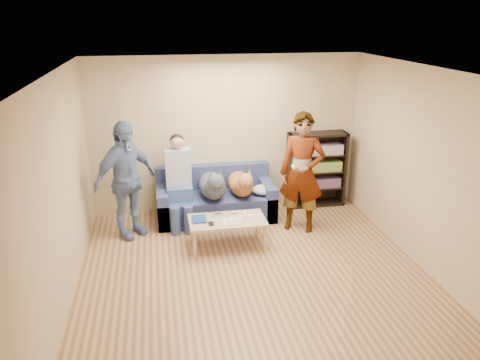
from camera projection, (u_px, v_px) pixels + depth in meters
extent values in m
plane|color=brown|center=(257.00, 282.00, 5.92)|extent=(5.00, 5.00, 0.00)
plane|color=white|center=(260.00, 73.00, 5.04)|extent=(5.00, 5.00, 0.00)
plane|color=tan|center=(226.00, 134.00, 7.80)|extent=(4.50, 0.00, 4.50)
plane|color=tan|center=(338.00, 312.00, 3.17)|extent=(4.50, 0.00, 4.50)
plane|color=tan|center=(57.00, 199.00, 5.10)|extent=(0.00, 5.00, 5.00)
plane|color=tan|center=(433.00, 175.00, 5.86)|extent=(0.00, 5.00, 5.00)
ellipsoid|color=#B6B6BB|center=(264.00, 190.00, 7.61)|extent=(0.41, 0.35, 0.14)
imported|color=gray|center=(302.00, 173.00, 7.08)|extent=(0.80, 0.70, 1.85)
imported|color=#6C7FAE|center=(125.00, 180.00, 6.88)|extent=(1.08, 0.99, 1.78)
cube|color=silver|center=(293.00, 167.00, 6.80)|extent=(0.06, 0.13, 0.03)
cube|color=navy|center=(199.00, 219.00, 6.68)|extent=(0.20, 0.26, 0.03)
cube|color=white|center=(232.00, 221.00, 6.62)|extent=(0.26, 0.20, 0.02)
cube|color=beige|center=(234.00, 220.00, 6.64)|extent=(0.22, 0.17, 0.01)
cube|color=silver|center=(218.00, 215.00, 6.79)|extent=(0.11, 0.06, 0.05)
cube|color=white|center=(245.00, 214.00, 6.84)|extent=(0.04, 0.13, 0.03)
cube|color=white|center=(251.00, 216.00, 6.78)|extent=(0.09, 0.06, 0.03)
cylinder|color=white|center=(241.00, 218.00, 6.72)|extent=(0.07, 0.07, 0.02)
cylinder|color=white|center=(240.00, 216.00, 6.79)|extent=(0.07, 0.07, 0.02)
cylinder|color=#D55A1E|center=(228.00, 224.00, 6.55)|extent=(0.13, 0.06, 0.01)
cylinder|color=black|center=(233.00, 213.00, 6.89)|extent=(0.13, 0.08, 0.01)
cube|color=black|center=(211.00, 224.00, 6.55)|extent=(0.07, 0.12, 0.02)
cube|color=#515B93|center=(216.00, 206.00, 7.71)|extent=(1.90, 0.85, 0.42)
cube|color=#515B93|center=(213.00, 176.00, 7.88)|extent=(1.90, 0.18, 0.40)
cube|color=#515B93|center=(163.00, 205.00, 7.53)|extent=(0.18, 0.85, 0.58)
cube|color=#515B93|center=(267.00, 198.00, 7.82)|extent=(0.18, 0.85, 0.58)
cube|color=#446297|center=(180.00, 192.00, 7.42)|extent=(0.40, 0.38, 0.22)
cylinder|color=#3E5889|center=(176.00, 222.00, 7.13)|extent=(0.14, 0.14, 0.47)
cylinder|color=#435493|center=(189.00, 221.00, 7.16)|extent=(0.14, 0.14, 0.47)
cube|color=#B9B9BE|center=(178.00, 167.00, 7.39)|extent=(0.40, 0.24, 0.58)
sphere|color=tan|center=(177.00, 142.00, 7.25)|extent=(0.21, 0.21, 0.21)
ellipsoid|color=black|center=(177.00, 140.00, 7.27)|extent=(0.22, 0.22, 0.19)
ellipsoid|color=#4D4F57|center=(212.00, 185.00, 7.50)|extent=(0.42, 0.88, 0.36)
sphere|color=#474851|center=(215.00, 187.00, 7.17)|extent=(0.32, 0.32, 0.32)
sphere|color=#494C53|center=(216.00, 182.00, 6.96)|extent=(0.26, 0.26, 0.26)
cube|color=black|center=(217.00, 188.00, 6.86)|extent=(0.08, 0.12, 0.07)
cone|color=#4A4D54|center=(211.00, 174.00, 6.93)|extent=(0.08, 0.08, 0.12)
cone|color=#4B4F56|center=(220.00, 173.00, 6.95)|extent=(0.08, 0.08, 0.12)
cylinder|color=#51535C|center=(209.00, 179.00, 7.91)|extent=(0.05, 0.29, 0.17)
ellipsoid|color=#A65832|center=(240.00, 184.00, 7.61)|extent=(0.39, 0.81, 0.34)
sphere|color=#C6683C|center=(244.00, 186.00, 7.31)|extent=(0.29, 0.29, 0.29)
sphere|color=#C88C3D|center=(246.00, 181.00, 7.11)|extent=(0.24, 0.24, 0.24)
cube|color=#58311E|center=(247.00, 186.00, 7.02)|extent=(0.07, 0.11, 0.07)
cone|color=#C8813D|center=(241.00, 173.00, 7.08)|extent=(0.07, 0.07, 0.11)
cone|color=#B27636|center=(250.00, 172.00, 7.10)|extent=(0.07, 0.07, 0.11)
cylinder|color=#C2783B|center=(236.00, 178.00, 7.98)|extent=(0.04, 0.26, 0.15)
cube|color=tan|center=(227.00, 221.00, 6.71)|extent=(1.10, 0.60, 0.04)
cylinder|color=#D6AE84|center=(194.00, 245.00, 6.47)|extent=(0.05, 0.05, 0.38)
cylinder|color=tan|center=(265.00, 239.00, 6.64)|extent=(0.05, 0.05, 0.38)
cylinder|color=tan|center=(191.00, 229.00, 6.93)|extent=(0.05, 0.05, 0.38)
cylinder|color=tan|center=(257.00, 224.00, 7.10)|extent=(0.05, 0.05, 0.38)
cube|color=black|center=(289.00, 171.00, 8.03)|extent=(0.04, 0.34, 1.30)
cube|color=black|center=(342.00, 168.00, 8.19)|extent=(0.04, 0.34, 1.30)
cube|color=black|center=(318.00, 134.00, 7.90)|extent=(1.00, 0.34, 0.04)
cube|color=black|center=(314.00, 203.00, 8.32)|extent=(1.00, 0.34, 0.04)
cube|color=black|center=(313.00, 167.00, 8.26)|extent=(1.00, 0.02, 1.30)
cube|color=black|center=(315.00, 187.00, 8.22)|extent=(0.94, 0.32, 0.03)
cube|color=black|center=(316.00, 171.00, 8.12)|extent=(0.94, 0.32, 0.02)
cube|color=black|center=(317.00, 155.00, 8.02)|extent=(0.94, 0.32, 0.02)
cube|color=#B23333|center=(316.00, 182.00, 8.17)|extent=(0.84, 0.24, 0.17)
cube|color=gold|center=(317.00, 166.00, 8.07)|extent=(0.84, 0.24, 0.17)
cube|color=#994C99|center=(318.00, 149.00, 7.97)|extent=(0.84, 0.24, 0.17)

